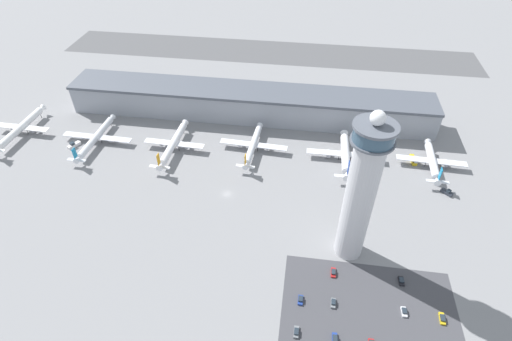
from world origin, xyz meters
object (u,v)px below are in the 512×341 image
Objects in this scene: car_silver_sedan at (442,318)px; car_navy_sedan at (335,339)px; airplane_gate_bravo at (96,137)px; car_red_hatchback at (300,300)px; service_truck_fuel at (413,160)px; car_yellow_taxi at (296,332)px; car_grey_coupe at (401,281)px; airplane_gate_echo at (345,154)px; airplane_gate_delta at (253,145)px; airplane_gate_charlie at (173,144)px; control_tower at (361,192)px; service_truck_baggage at (74,145)px; service_truck_catering at (447,192)px; airplane_gate_alpha at (21,128)px; car_black_suv at (404,312)px; car_green_van at (333,272)px; car_maroon_suv at (333,303)px; airplane_gate_foxtrot at (432,161)px.

car_silver_sedan is 1.02× the size of car_navy_sedan.
airplane_gate_bravo is 145.67m from car_red_hatchback.
service_truck_fuel is 1.88× the size of car_yellow_taxi.
airplane_gate_echo is at bearing 105.25° from car_grey_coupe.
airplane_gate_charlie is at bearing -172.64° from airplane_gate_delta.
control_tower is 15.80× the size of car_grey_coupe.
car_yellow_taxi is (129.93, -91.29, -0.47)m from service_truck_baggage.
airplane_gate_delta is at bearing 109.33° from car_red_hatchback.
airplane_gate_echo is (137.60, 3.87, 0.43)m from airplane_gate_bravo.
car_silver_sedan is (-16.08, -68.53, -0.35)m from service_truck_catering.
car_silver_sedan is 1.11× the size of car_grey_coupe.
car_silver_sedan is (216.25, -85.78, -4.03)m from airplane_gate_alpha.
service_truck_fuel is 185.65m from service_truck_baggage.
airplane_gate_alpha is at bearing 158.36° from car_silver_sedan.
car_grey_coupe is 1.05× the size of car_black_suv.
airplane_gate_bravo is 148.75m from car_green_van.
car_red_hatchback is at bearing -35.04° from airplane_gate_bravo.
car_green_van is at bearing 64.29° from car_yellow_taxi.
car_maroon_suv is (-54.82, -67.86, -0.30)m from service_truck_catering.
control_tower reaches higher than car_green_van.
car_red_hatchback is (-66.92, -68.28, -0.31)m from service_truck_catering.
car_green_van is at bearing -114.89° from control_tower.
service_truck_fuel is at bearing 2.66° from airplane_gate_bravo.
car_grey_coupe is (20.06, -73.57, -3.61)m from airplane_gate_echo.
service_truck_fuel reaches higher than car_green_van.
airplane_gate_delta is 111.85m from car_black_suv.
airplane_gate_alpha reaches higher than airplane_gate_foxtrot.
service_truck_catering reaches higher than car_red_hatchback.
service_truck_fuel reaches higher than car_black_suv.
car_maroon_suv is at bearing -179.71° from car_black_suv.
control_tower reaches higher than car_grey_coupe.
airplane_gate_bravo is 12.79m from service_truck_baggage.
car_green_van is at bearing 49.03° from car_red_hatchback.
airplane_gate_foxtrot is 77.97m from car_grey_coupe.
car_navy_sedan is at bearing -29.10° from airplane_gate_alpha.
service_truck_fuel is at bearing 68.27° from car_navy_sedan.
car_yellow_taxi is 47.38m from car_grey_coupe.
airplane_gate_bravo is at bearing 175.29° from service_truck_catering.
service_truck_baggage reaches higher than car_grey_coupe.
car_grey_coupe is at bearing -0.27° from car_green_van.
car_maroon_suv is 25.53m from car_black_suv.
control_tower is 42.61m from car_maroon_suv.
airplane_gate_bravo is 173.98m from service_truck_fuel.
car_grey_coupe is (38.42, 13.92, -0.04)m from car_red_hatchback.
car_maroon_suv is 13.98m from car_navy_sedan.
airplane_gate_foxtrot reaches higher than car_navy_sedan.
service_truck_baggage reaches higher than car_red_hatchback.
airplane_gate_charlie is 10.61× the size of car_red_hatchback.
airplane_gate_bravo is 137.66m from airplane_gate_echo.
control_tower is 1.66× the size of airplane_gate_echo.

